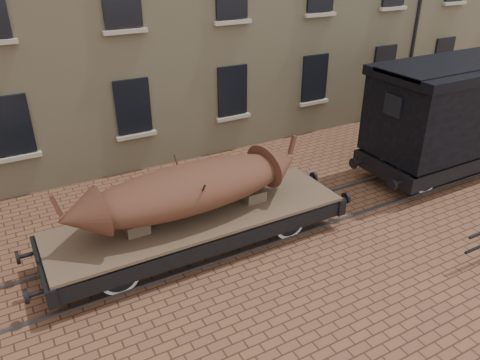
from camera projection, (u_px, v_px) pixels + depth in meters
ground at (287, 220)px, 12.70m from camera, size 90.00×90.00×0.00m
rail_track at (287, 219)px, 12.69m from camera, size 30.00×1.52×0.06m
flatcar_wagon at (199, 221)px, 11.23m from camera, size 8.03×2.18×1.21m
iron_boat at (190, 188)px, 10.72m from camera, size 6.02×1.86×1.46m
goods_van at (462, 104)px, 14.44m from camera, size 7.00×2.55×3.62m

